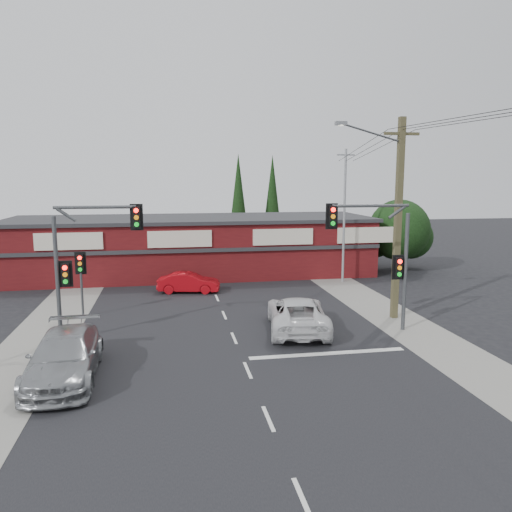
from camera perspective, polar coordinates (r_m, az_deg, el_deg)
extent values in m
plane|color=black|center=(21.50, -2.12, -10.32)|extent=(120.00, 120.00, 0.00)
cube|color=black|center=(26.23, -3.66, -6.76)|extent=(14.00, 70.00, 0.01)
cube|color=gray|center=(26.70, -22.24, -7.13)|extent=(3.00, 70.00, 0.02)
cube|color=gray|center=(28.43, 13.72, -5.76)|extent=(3.00, 70.00, 0.02)
cube|color=silver|center=(20.88, 8.21, -10.96)|extent=(6.50, 0.35, 0.01)
imported|color=silver|center=(23.60, 4.74, -6.60)|extent=(3.47, 5.99, 1.57)
imported|color=#999B9E|center=(19.22, -21.04, -10.70)|extent=(2.44, 5.71, 1.64)
imported|color=#AF0A12|center=(31.45, -7.69, -3.02)|extent=(3.99, 1.98, 1.26)
cube|color=silver|center=(12.37, 5.36, -25.94)|extent=(0.12, 1.60, 0.01)
cube|color=silver|center=(15.57, 1.41, -18.07)|extent=(0.12, 1.60, 0.01)
cube|color=silver|center=(19.00, -0.95, -12.91)|extent=(0.12, 1.60, 0.01)
cube|color=silver|center=(22.56, -2.53, -9.35)|extent=(0.12, 1.60, 0.01)
cube|color=silver|center=(26.20, -3.65, -6.76)|extent=(0.12, 1.60, 0.01)
cube|color=silver|center=(29.88, -4.49, -4.80)|extent=(0.12, 1.60, 0.01)
cube|color=silver|center=(33.60, -5.13, -3.27)|extent=(0.12, 1.60, 0.01)
cube|color=silver|center=(37.33, -5.65, -2.05)|extent=(0.12, 1.60, 0.01)
cube|color=silver|center=(41.09, -6.08, -1.05)|extent=(0.12, 1.60, 0.01)
cube|color=silver|center=(44.86, -6.43, -0.22)|extent=(0.12, 1.60, 0.01)
cube|color=silver|center=(48.63, -6.73, 0.48)|extent=(0.12, 1.60, 0.01)
cube|color=#4E0F12|center=(37.50, -7.29, 1.04)|extent=(26.00, 8.00, 4.00)
cube|color=#2D2D30|center=(37.27, -7.35, 4.24)|extent=(26.40, 8.40, 0.25)
cube|color=silver|center=(33.87, -20.61, 1.58)|extent=(4.20, 0.12, 1.10)
cube|color=silver|center=(33.31, -8.69, 1.94)|extent=(4.20, 0.12, 1.10)
cube|color=silver|center=(34.20, 3.12, 2.20)|extent=(4.20, 0.12, 1.10)
cube|color=silver|center=(36.04, 12.46, 2.35)|extent=(4.20, 0.12, 1.10)
cube|color=#2D2D30|center=(33.40, -6.94, 0.61)|extent=(26.00, 0.15, 0.25)
cylinder|color=#2D2116|center=(39.62, 15.90, -0.42)|extent=(0.50, 0.50, 1.80)
sphere|color=black|center=(39.33, 16.04, 2.89)|extent=(4.60, 4.60, 4.60)
sphere|color=black|center=(40.97, 17.27, 2.08)|extent=(3.40, 3.40, 3.40)
sphere|color=black|center=(40.15, 13.44, 1.82)|extent=(2.80, 2.80, 2.80)
cylinder|color=#2D2116|center=(44.97, -1.99, 1.12)|extent=(0.24, 0.24, 2.00)
cone|color=black|center=(44.58, -2.02, 6.86)|extent=(1.80, 1.80, 7.50)
cylinder|color=#2D2116|center=(47.53, 1.85, 1.54)|extent=(0.24, 0.24, 2.00)
cone|color=black|center=(47.17, 1.88, 6.97)|extent=(1.80, 1.80, 7.50)
cylinder|color=#47494C|center=(23.01, -21.74, -2.58)|extent=(0.18, 0.18, 5.50)
cylinder|color=#47494C|center=(22.35, -17.91, 5.33)|extent=(3.40, 0.14, 0.14)
cylinder|color=#47494C|center=(22.55, -20.88, 4.44)|extent=(0.82, 0.14, 0.63)
cube|color=black|center=(22.21, -13.50, 4.33)|extent=(0.32, 0.22, 0.95)
cube|color=black|center=(22.28, -13.49, 4.34)|extent=(0.55, 0.04, 1.15)
cylinder|color=#FF0C07|center=(22.06, -13.55, 5.08)|extent=(0.20, 0.06, 0.20)
cylinder|color=orange|center=(22.08, -13.52, 4.30)|extent=(0.20, 0.06, 0.20)
cylinder|color=#0CE526|center=(22.11, -13.49, 3.53)|extent=(0.20, 0.06, 0.20)
cube|color=black|center=(22.90, -20.92, -1.95)|extent=(0.32, 0.22, 0.95)
cube|color=black|center=(22.97, -20.89, -1.92)|extent=(0.55, 0.04, 1.15)
cylinder|color=#FF0C07|center=(22.72, -21.02, -1.26)|extent=(0.20, 0.06, 0.20)
cylinder|color=orange|center=(22.77, -20.98, -2.01)|extent=(0.20, 0.06, 0.20)
cylinder|color=#0CE526|center=(22.83, -20.94, -2.75)|extent=(0.20, 0.06, 0.20)
cylinder|color=#47494C|center=(24.10, 16.69, -1.82)|extent=(0.18, 0.18, 5.50)
cylinder|color=#47494C|center=(22.98, 13.00, 5.61)|extent=(3.60, 0.14, 0.14)
cylinder|color=#47494C|center=(23.52, 15.81, 4.84)|extent=(0.82, 0.14, 0.63)
cube|color=black|center=(22.37, 8.70, 4.50)|extent=(0.32, 0.22, 0.95)
cube|color=black|center=(22.43, 8.64, 4.51)|extent=(0.55, 0.04, 1.15)
cylinder|color=#FF0C07|center=(22.22, 8.83, 5.25)|extent=(0.20, 0.06, 0.20)
cylinder|color=orange|center=(22.24, 8.81, 4.47)|extent=(0.20, 0.06, 0.20)
cylinder|color=#0CE526|center=(22.27, 8.79, 3.70)|extent=(0.20, 0.06, 0.20)
cube|color=black|center=(23.90, 15.96, -1.27)|extent=(0.32, 0.22, 0.95)
cube|color=black|center=(23.97, 15.89, -1.24)|extent=(0.55, 0.04, 1.15)
cylinder|color=#FF0C07|center=(23.74, 16.13, -0.61)|extent=(0.20, 0.06, 0.20)
cylinder|color=orange|center=(23.79, 16.10, -1.32)|extent=(0.20, 0.06, 0.20)
cylinder|color=#0CE526|center=(23.84, 16.07, -2.03)|extent=(0.20, 0.06, 0.20)
cylinder|color=#47494C|center=(27.06, -19.30, -3.50)|extent=(0.12, 0.12, 3.00)
cube|color=black|center=(26.82, -19.44, -0.79)|extent=(0.32, 0.22, 0.95)
cube|color=black|center=(26.89, -19.42, -0.76)|extent=(0.55, 0.04, 1.15)
cylinder|color=#FF0C07|center=(26.65, -19.52, -0.20)|extent=(0.20, 0.06, 0.20)
cylinder|color=orange|center=(26.69, -19.48, -0.83)|extent=(0.20, 0.06, 0.20)
cylinder|color=#0CE526|center=(26.74, -19.45, -1.47)|extent=(0.20, 0.06, 0.20)
cube|color=brown|center=(25.81, 15.91, 3.94)|extent=(0.30, 0.30, 10.00)
cube|color=brown|center=(25.81, 16.32, 13.27)|extent=(1.80, 0.14, 0.14)
cylinder|color=#47494C|center=(25.02, 13.09, 13.54)|extent=(3.23, 0.39, 0.89)
cube|color=slate|center=(24.34, 9.69, 14.73)|extent=(0.55, 0.25, 0.18)
cylinder|color=silver|center=(24.33, 9.68, 14.49)|extent=(0.28, 0.28, 0.05)
cylinder|color=gray|center=(34.31, 10.05, 4.45)|extent=(0.16, 0.16, 9.00)
cube|color=gray|center=(34.24, 10.23, 11.31)|extent=(1.20, 0.10, 0.10)
cylinder|color=black|center=(29.75, 11.75, 12.04)|extent=(0.73, 9.01, 1.22)
cylinder|color=black|center=(29.98, 12.83, 11.98)|extent=(0.52, 9.00, 1.22)
cylinder|color=black|center=(30.21, 13.89, 11.91)|extent=(0.31, 9.00, 1.22)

